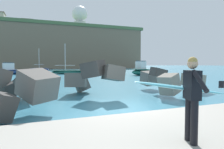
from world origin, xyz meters
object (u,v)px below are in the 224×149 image
(surfer_with_board, at_px, (188,92))
(station_building_central, at_px, (28,25))
(boat_mid_left, at_px, (142,71))
(radar_dome, at_px, (80,16))
(boat_near_left, at_px, (68,72))
(boat_mid_centre, at_px, (11,71))
(boat_near_right, at_px, (40,70))

(surfer_with_board, bearing_deg, station_building_central, 93.48)
(boat_mid_left, height_order, radar_dome, radar_dome)
(radar_dome, distance_m, station_building_central, 25.04)
(station_building_central, bearing_deg, radar_dome, -28.43)
(surfer_with_board, height_order, station_building_central, station_building_central)
(boat_mid_left, bearing_deg, boat_near_left, 141.14)
(boat_near_left, bearing_deg, boat_mid_left, -38.86)
(surfer_with_board, height_order, boat_mid_centre, boat_mid_centre)
(boat_near_right, height_order, boat_mid_centre, boat_near_right)
(boat_mid_left, bearing_deg, station_building_central, 105.14)
(surfer_with_board, relative_size, station_building_central, 0.41)
(surfer_with_board, relative_size, radar_dome, 0.21)
(boat_mid_centre, bearing_deg, boat_near_left, -13.84)
(surfer_with_board, distance_m, station_building_central, 98.36)
(surfer_with_board, height_order, radar_dome, radar_dome)
(boat_near_left, xyz_separation_m, radar_dome, (13.32, 50.77, 22.77))
(boat_mid_left, bearing_deg, radar_dome, 87.53)
(surfer_with_board, xyz_separation_m, station_building_central, (-5.86, 96.39, 18.70))
(boat_near_right, relative_size, radar_dome, 0.56)
(boat_mid_centre, bearing_deg, boat_mid_left, -28.35)
(boat_near_left, relative_size, boat_mid_left, 1.25)
(boat_near_right, distance_m, radar_dome, 46.68)
(surfer_with_board, xyz_separation_m, boat_near_left, (2.66, 33.80, -0.86))
(radar_dome, bearing_deg, station_building_central, 151.57)
(boat_near_left, height_order, station_building_central, station_building_central)
(boat_mid_left, bearing_deg, boat_mid_centre, 151.65)
(surfer_with_board, height_order, boat_near_left, boat_near_left)
(boat_near_left, relative_size, radar_dome, 0.62)
(boat_near_right, distance_m, station_building_central, 52.46)
(radar_dome, bearing_deg, boat_mid_left, -92.47)
(boat_near_left, bearing_deg, boat_mid_centre, 166.16)
(surfer_with_board, bearing_deg, boat_mid_left, 61.90)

